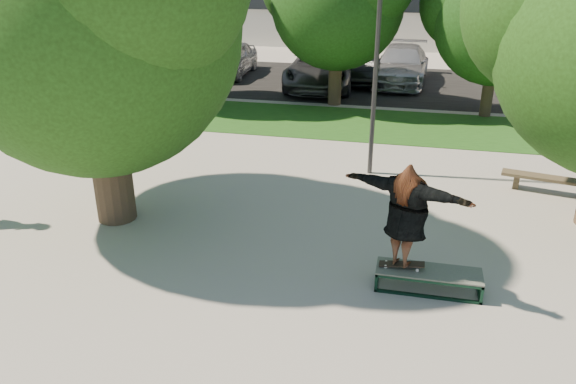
% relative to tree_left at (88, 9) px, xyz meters
% --- Properties ---
extents(ground, '(120.00, 120.00, 0.00)m').
position_rel_tree_left_xyz_m(ground, '(4.29, -1.09, -4.42)').
color(ground, '#9C9890').
rests_on(ground, ground).
extents(grass_strip, '(30.00, 4.00, 0.02)m').
position_rel_tree_left_xyz_m(grass_strip, '(5.29, 8.41, -4.41)').
color(grass_strip, '#1C4814').
rests_on(grass_strip, ground).
extents(asphalt_strip, '(40.00, 8.00, 0.01)m').
position_rel_tree_left_xyz_m(asphalt_strip, '(4.29, 14.91, -4.42)').
color(asphalt_strip, black).
rests_on(asphalt_strip, ground).
extents(tree_left, '(6.96, 5.95, 7.12)m').
position_rel_tree_left_xyz_m(tree_left, '(0.00, 0.00, 0.00)').
color(tree_left, '#38281E').
rests_on(tree_left, ground).
extents(bg_tree_left, '(5.28, 4.51, 5.77)m').
position_rel_tree_left_xyz_m(bg_tree_left, '(-2.28, 9.98, -0.69)').
color(bg_tree_left, '#38281E').
rests_on(bg_tree_left, ground).
extents(bg_tree_right, '(5.04, 4.31, 5.43)m').
position_rel_tree_left_xyz_m(bg_tree_right, '(8.73, 10.47, -0.93)').
color(bg_tree_right, '#38281E').
rests_on(bg_tree_right, ground).
extents(lamppost, '(0.25, 0.15, 6.11)m').
position_rel_tree_left_xyz_m(lamppost, '(5.29, 3.91, -1.27)').
color(lamppost, '#2D2D30').
rests_on(lamppost, ground).
extents(grind_box, '(1.80, 0.60, 0.38)m').
position_rel_tree_left_xyz_m(grind_box, '(6.79, -1.49, -4.23)').
color(grind_box, black).
rests_on(grind_box, ground).
extents(skater_rig, '(2.34, 1.46, 1.93)m').
position_rel_tree_left_xyz_m(skater_rig, '(6.32, -1.49, -3.04)').
color(skater_rig, white).
rests_on(skater_rig, grind_box).
extents(bench, '(2.80, 0.94, 0.43)m').
position_rel_tree_left_xyz_m(bench, '(9.94, 3.43, -4.06)').
color(bench, '#4D422E').
rests_on(bench, ground).
extents(car_silver_a, '(1.94, 4.56, 1.54)m').
position_rel_tree_left_xyz_m(car_silver_a, '(-2.32, 15.27, -3.65)').
color(car_silver_a, '#B5B6BA').
rests_on(car_silver_a, asphalt_strip).
extents(car_dark, '(2.00, 4.85, 1.56)m').
position_rel_tree_left_xyz_m(car_dark, '(3.79, 15.41, -3.64)').
color(car_dark, black).
rests_on(car_dark, asphalt_strip).
extents(car_grey, '(3.04, 6.07, 1.65)m').
position_rel_tree_left_xyz_m(car_grey, '(2.29, 13.77, -3.60)').
color(car_grey, '#505054').
rests_on(car_grey, asphalt_strip).
extents(car_silver_b, '(2.50, 5.59, 1.59)m').
position_rel_tree_left_xyz_m(car_silver_b, '(5.60, 15.37, -3.63)').
color(car_silver_b, '#B2B1B6').
rests_on(car_silver_b, asphalt_strip).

